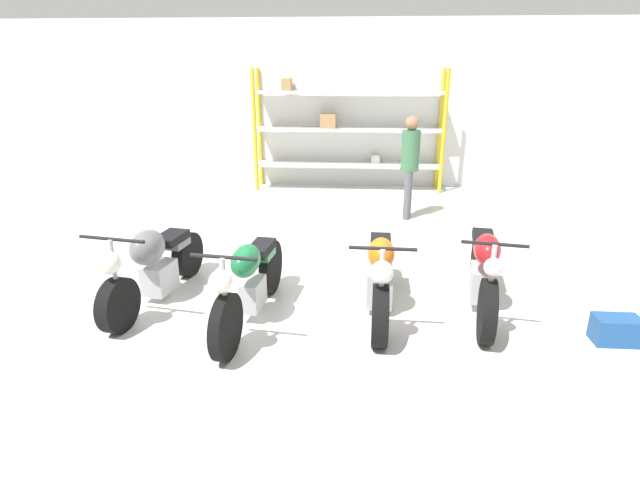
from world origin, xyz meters
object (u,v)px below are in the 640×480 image
at_px(motorcycle_orange, 380,276).
at_px(toolbox, 616,330).
at_px(person_browsing, 410,159).
at_px(motorcycle_grey, 154,265).
at_px(motorcycle_green, 250,281).
at_px(motorcycle_red, 483,271).
at_px(shelving_rack, 347,126).

height_order(motorcycle_orange, toolbox, motorcycle_orange).
bearing_deg(person_browsing, motorcycle_grey, 57.65).
bearing_deg(motorcycle_green, motorcycle_orange, 111.22).
relative_size(motorcycle_grey, motorcycle_orange, 0.99).
distance_m(motorcycle_red, person_browsing, 3.66).
relative_size(motorcycle_orange, person_browsing, 1.16).
distance_m(motorcycle_grey, motorcycle_orange, 2.63).
relative_size(shelving_rack, motorcycle_green, 1.91).
bearing_deg(motorcycle_orange, motorcycle_red, 98.70).
height_order(motorcycle_grey, motorcycle_orange, same).
bearing_deg(motorcycle_orange, motorcycle_grey, -89.31).
distance_m(motorcycle_grey, person_browsing, 4.94).
distance_m(shelving_rack, motorcycle_green, 6.39).
bearing_deg(person_browsing, toolbox, 121.63).
xyz_separation_m(motorcycle_red, person_browsing, (-0.51, 3.57, 0.62)).
bearing_deg(motorcycle_grey, person_browsing, 147.66).
distance_m(shelving_rack, motorcycle_orange, 6.01).
relative_size(motorcycle_grey, motorcycle_green, 0.98).
bearing_deg(motorcycle_green, motorcycle_grey, -102.03).
height_order(motorcycle_red, person_browsing, person_browsing).
relative_size(shelving_rack, motorcycle_grey, 1.95).
bearing_deg(motorcycle_green, shelving_rack, 178.76).
distance_m(motorcycle_green, motorcycle_red, 2.62).
height_order(motorcycle_green, toolbox, motorcycle_green).
height_order(motorcycle_green, motorcycle_red, motorcycle_red).
xyz_separation_m(shelving_rack, motorcycle_orange, (0.51, -5.91, -0.96)).
height_order(shelving_rack, motorcycle_orange, shelving_rack).
xyz_separation_m(motorcycle_orange, person_browsing, (0.65, 3.70, 0.65)).
height_order(shelving_rack, toolbox, shelving_rack).
relative_size(motorcycle_grey, motorcycle_red, 0.98).
bearing_deg(shelving_rack, toolbox, -65.98).
xyz_separation_m(motorcycle_grey, toolbox, (4.99, -0.59, -0.32)).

